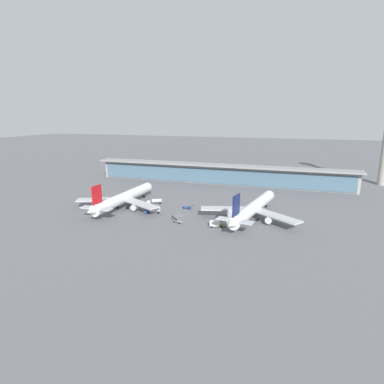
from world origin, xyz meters
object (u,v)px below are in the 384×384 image
object	(u,v)px
service_truck_near_nose_grey	(178,221)
service_truck_on_taxiway_yellow	(235,212)
service_truck_by_tail_blue	(153,210)
airliner_left_stand	(123,198)
safety_cone_bravo	(123,224)
airliner_centre_stand	(253,208)
service_truck_mid_apron_white	(155,201)
service_truck_under_wing_blue	(187,207)
safety_cone_alpha	(72,217)
service_truck_at_far_stand_olive	(216,224)

from	to	relation	value
service_truck_near_nose_grey	service_truck_on_taxiway_yellow	size ratio (longest dim) A/B	2.13
service_truck_by_tail_blue	service_truck_on_taxiway_yellow	world-z (taller)	service_truck_by_tail_blue
airliner_left_stand	safety_cone_bravo	bearing A→B (deg)	-60.23
airliner_centre_stand	service_truck_mid_apron_white	bearing A→B (deg)	170.32
service_truck_on_taxiway_yellow	safety_cone_bravo	bearing A→B (deg)	-144.73
airliner_centre_stand	service_truck_on_taxiway_yellow	xyz separation A→B (m)	(-9.96, 6.19, -4.79)
service_truck_mid_apron_white	safety_cone_bravo	size ratio (longest dim) A/B	12.37
service_truck_under_wing_blue	safety_cone_bravo	xyz separation A→B (m)	(-20.75, -34.60, -0.49)
service_truck_under_wing_blue	service_truck_on_taxiway_yellow	xyz separation A→B (m)	(27.52, -0.46, 0.07)
airliner_left_stand	safety_cone_bravo	distance (m)	29.58
airliner_left_stand	safety_cone_alpha	bearing A→B (deg)	-123.13
service_truck_under_wing_blue	service_truck_at_far_stand_olive	distance (m)	33.33
service_truck_mid_apron_white	airliner_centre_stand	bearing A→B (deg)	-9.68
safety_cone_alpha	safety_cone_bravo	world-z (taller)	same
airliner_centre_stand	airliner_left_stand	bearing A→B (deg)	-177.87
airliner_centre_stand	safety_cone_alpha	bearing A→B (deg)	-162.96
service_truck_by_tail_blue	service_truck_on_taxiway_yellow	xyz separation A→B (m)	(42.11, 13.49, -0.83)
airliner_left_stand	airliner_centre_stand	size ratio (longest dim) A/B	1.00
safety_cone_bravo	service_truck_mid_apron_white	bearing A→B (deg)	91.28
airliner_left_stand	safety_cone_bravo	xyz separation A→B (m)	(14.45, -25.25, -5.35)
service_truck_under_wing_blue	service_truck_at_far_stand_olive	bearing A→B (deg)	-46.59
service_truck_mid_apron_white	service_truck_by_tail_blue	size ratio (longest dim) A/B	0.98
service_truck_by_tail_blue	service_truck_under_wing_blue	bearing A→B (deg)	43.73
service_truck_near_nose_grey	safety_cone_bravo	distance (m)	26.31
service_truck_on_taxiway_yellow	service_truck_at_far_stand_olive	world-z (taller)	service_truck_at_far_stand_olive
airliner_left_stand	service_truck_mid_apron_white	xyz separation A→B (m)	(13.60, 12.78, -3.96)
service_truck_mid_apron_white	service_truck_at_far_stand_olive	world-z (taller)	service_truck_at_far_stand_olive
airliner_left_stand	service_truck_near_nose_grey	world-z (taller)	airliner_left_stand
airliner_centre_stand	safety_cone_bravo	size ratio (longest dim) A/B	96.20
service_truck_at_far_stand_olive	safety_cone_alpha	size ratio (longest dim) A/B	10.93
service_truck_near_nose_grey	service_truck_by_tail_blue	world-z (taller)	service_truck_by_tail_blue
airliner_centre_stand	service_truck_by_tail_blue	distance (m)	52.72
service_truck_near_nose_grey	service_truck_at_far_stand_olive	size ratio (longest dim) A/B	0.88
service_truck_under_wing_blue	service_truck_on_taxiway_yellow	bearing A→B (deg)	-0.96
airliner_centre_stand	service_truck_at_far_stand_olive	size ratio (longest dim) A/B	8.80
service_truck_near_nose_grey	service_truck_by_tail_blue	distance (m)	20.58
service_truck_mid_apron_white	service_truck_on_taxiway_yellow	distance (m)	49.28
service_truck_under_wing_blue	service_truck_by_tail_blue	xyz separation A→B (m)	(-14.59, -13.95, 0.90)
airliner_left_stand	service_truck_under_wing_blue	size ratio (longest dim) A/B	9.74
service_truck_near_nose_grey	service_truck_by_tail_blue	size ratio (longest dim) A/B	0.76
service_truck_under_wing_blue	safety_cone_alpha	xyz separation A→B (m)	(-51.17, -33.82, -0.49)
service_truck_mid_apron_white	service_truck_near_nose_grey	bearing A→B (deg)	-47.75
airliner_left_stand	safety_cone_alpha	size ratio (longest dim) A/B	96.43
safety_cone_bravo	service_truck_near_nose_grey	bearing A→B (deg)	23.72
safety_cone_alpha	service_truck_near_nose_grey	bearing A→B (deg)	10.19
service_truck_near_nose_grey	safety_cone_alpha	bearing A→B (deg)	-169.81
service_truck_near_nose_grey	service_truck_at_far_stand_olive	xyz separation A→B (m)	(19.56, -0.18, 0.88)
airliner_left_stand	service_truck_by_tail_blue	size ratio (longest dim) A/B	7.60
service_truck_by_tail_blue	safety_cone_bravo	size ratio (longest dim) A/B	12.69
service_truck_mid_apron_white	service_truck_by_tail_blue	xyz separation A→B (m)	(7.01, -17.38, 0.00)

